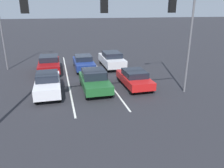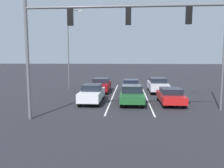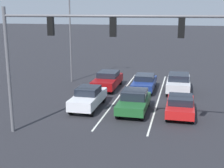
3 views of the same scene
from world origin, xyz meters
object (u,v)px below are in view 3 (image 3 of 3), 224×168
car_darkgreen_midlane_front (134,101)px  street_lamp_right_shoulder (72,27)px  car_silver_leftlane_second (178,82)px  car_white_rightlane_front (88,97)px  car_red_leftlane_front (180,105)px  car_navy_midlane_second (144,82)px  traffic_signal_gantry (71,42)px  car_maroon_rightlane_second (108,80)px

car_darkgreen_midlane_front → street_lamp_right_shoulder: bearing=-47.1°
car_silver_leftlane_second → car_white_rightlane_front: bearing=44.6°
car_white_rightlane_front → car_darkgreen_midlane_front: (-3.35, 0.07, -0.02)m
street_lamp_right_shoulder → car_red_leftlane_front: bearing=143.0°
car_red_leftlane_front → car_navy_midlane_second: car_navy_midlane_second is taller
car_silver_leftlane_second → traffic_signal_gantry: 13.44m
car_darkgreen_midlane_front → traffic_signal_gantry: size_ratio=0.37×
car_red_leftlane_front → traffic_signal_gantry: (5.72, 5.19, 4.65)m
car_silver_leftlane_second → traffic_signal_gantry: traffic_signal_gantry is taller
car_white_rightlane_front → traffic_signal_gantry: bearing=98.4°
car_white_rightlane_front → car_darkgreen_midlane_front: bearing=178.8°
car_maroon_rightlane_second → car_white_rightlane_front: bearing=90.2°
car_white_rightlane_front → car_navy_midlane_second: 6.90m
car_navy_midlane_second → car_darkgreen_midlane_front: bearing=90.4°
car_darkgreen_midlane_front → car_maroon_rightlane_second: bearing=-60.9°
car_darkgreen_midlane_front → traffic_signal_gantry: 7.37m
car_silver_leftlane_second → traffic_signal_gantry: size_ratio=0.40×
car_maroon_rightlane_second → traffic_signal_gantry: (-0.80, 11.25, 4.56)m
car_white_rightlane_front → car_darkgreen_midlane_front: size_ratio=1.02×
car_silver_leftlane_second → car_darkgreen_midlane_front: bearing=65.1°
car_red_leftlane_front → street_lamp_right_shoulder: 13.93m
car_navy_midlane_second → traffic_signal_gantry: (2.52, 11.32, 4.62)m
car_darkgreen_midlane_front → street_lamp_right_shoulder: size_ratio=0.46×
car_silver_leftlane_second → street_lamp_right_shoulder: (10.24, -1.66, 4.50)m
car_maroon_rightlane_second → traffic_signal_gantry: bearing=94.1°
car_silver_leftlane_second → traffic_signal_gantry: (5.47, 11.42, 4.50)m
car_white_rightlane_front → car_red_leftlane_front: bearing=179.4°
car_white_rightlane_front → car_navy_midlane_second: (-3.30, -6.06, -0.08)m
car_maroon_rightlane_second → car_darkgreen_midlane_front: bearing=119.1°
car_navy_midlane_second → street_lamp_right_shoulder: street_lamp_right_shoulder is taller
car_darkgreen_midlane_front → street_lamp_right_shoulder: 11.71m
car_silver_leftlane_second → car_navy_midlane_second: (2.94, 0.11, -0.12)m
car_darkgreen_midlane_front → car_maroon_rightlane_second: (3.37, -6.06, 0.00)m
car_darkgreen_midlane_front → car_navy_midlane_second: (0.05, -6.13, -0.05)m
car_white_rightlane_front → car_maroon_rightlane_second: car_white_rightlane_front is taller
car_maroon_rightlane_second → car_silver_leftlane_second: bearing=-178.4°
car_darkgreen_midlane_front → car_silver_leftlane_second: size_ratio=0.93×
car_red_leftlane_front → car_maroon_rightlane_second: size_ratio=0.89×
car_darkgreen_midlane_front → traffic_signal_gantry: traffic_signal_gantry is taller
car_darkgreen_midlane_front → car_silver_leftlane_second: bearing=-114.9°
street_lamp_right_shoulder → car_navy_midlane_second: bearing=166.4°
car_silver_leftlane_second → car_navy_midlane_second: car_silver_leftlane_second is taller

